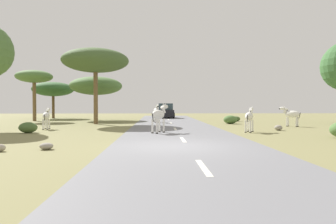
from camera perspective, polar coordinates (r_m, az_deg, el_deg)
The scene contains 19 objects.
ground_plane at distance 11.58m, azimuth 1.34°, elevation -6.70°, with size 90.00×90.00×0.00m, color olive.
road at distance 11.61m, azimuth 3.73°, elevation -6.55°, with size 6.00×64.00×0.05m, color slate.
lane_markings at distance 10.62m, azimuth 4.27°, elevation -7.14°, with size 0.16×56.00×0.01m.
zebra_0 at distance 26.96m, azimuth -2.24°, elevation 0.14°, with size 0.64×1.76×1.67m.
zebra_1 at distance 24.23m, azimuth 22.40°, elevation -0.40°, with size 1.31×1.29×1.54m.
zebra_2 at distance 16.92m, azimuth -1.72°, elevation -0.59°, with size 1.14×1.60×1.67m.
zebra_3 at distance 21.43m, azimuth -22.14°, elevation -0.73°, with size 0.55×1.55×1.47m.
zebra_4 at distance 18.45m, azimuth 15.25°, elevation -0.86°, with size 0.98×1.51×1.54m.
car_0 at distance 36.22m, azimuth -0.54°, elevation 0.15°, with size 2.17×4.41×1.74m.
tree_0 at distance 32.68m, azimuth -13.55°, elevation 4.83°, with size 5.49×5.49×4.59m.
tree_1 at distance 33.13m, azimuth -24.14°, elevation 6.08°, with size 3.57×3.57×5.10m.
tree_3 at distance 26.30m, azimuth -13.64°, elevation 9.42°, with size 5.60×5.60×6.33m.
tree_5 at distance 38.55m, azimuth -21.04°, elevation 4.06°, with size 4.86×4.86×4.36m.
bush_0 at distance 26.20m, azimuth 11.81°, elevation -1.42°, with size 1.19×1.07×0.71m, color #4C7038.
bush_1 at distance 19.12m, azimuth -25.10°, elevation -2.70°, with size 1.03×0.93×0.62m, color #425B2D.
bush_3 at distance 30.21m, azimuth 12.84°, elevation -1.28°, with size 0.81×0.73×0.49m, color #425B2D.
rock_2 at distance 20.27m, azimuth 20.28°, elevation -2.82°, with size 0.50×0.48×0.34m, color gray.
rock_3 at distance 11.80m, azimuth -22.15°, elevation -6.04°, with size 0.48×0.44×0.25m, color gray.
rock_4 at distance 12.00m, azimuth -29.37°, elevation -5.97°, with size 0.39×0.28×0.26m, color #A89E8C.
Camera 1 is at (-0.67, -11.44, 1.63)m, focal length 32.00 mm.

